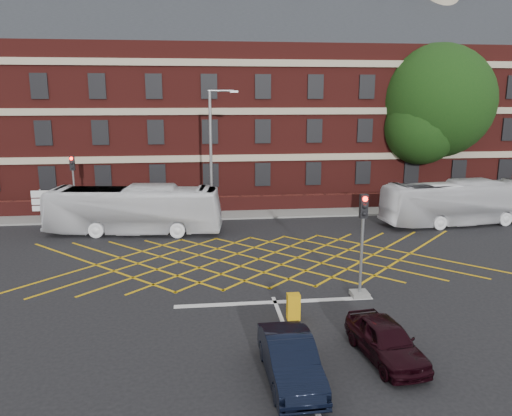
{
  "coord_description": "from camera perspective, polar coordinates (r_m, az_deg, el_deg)",
  "views": [
    {
      "loc": [
        -2.9,
        -21.91,
        7.99
      ],
      "look_at": [
        -0.19,
        1.5,
        2.77
      ],
      "focal_mm": 35.0,
      "sensor_mm": 36.0,
      "label": 1
    }
  ],
  "objects": [
    {
      "name": "stop_line",
      "position": [
        20.27,
        2.2,
        -10.7
      ],
      "size": [
        8.0,
        0.3,
        0.02
      ],
      "primitive_type": "cube",
      "color": "silver",
      "rests_on": "ground"
    },
    {
      "name": "car_maroon",
      "position": [
        16.55,
        14.62,
        -14.4
      ],
      "size": [
        1.9,
        3.77,
        1.23
      ],
      "primitive_type": "imported",
      "rotation": [
        0.0,
        0.0,
        0.13
      ],
      "color": "black",
      "rests_on": "ground"
    },
    {
      "name": "boundary_wall",
      "position": [
        35.81,
        -1.81,
        0.49
      ],
      "size": [
        56.0,
        0.5,
        1.1
      ],
      "primitive_type": "cube",
      "color": "#4E1714",
      "rests_on": "ground"
    },
    {
      "name": "street_lamp",
      "position": [
        32.01,
        -5.0,
        3.25
      ],
      "size": [
        2.25,
        1.0,
        8.47
      ],
      "color": "slate",
      "rests_on": "ground"
    },
    {
      "name": "bus_left",
      "position": [
        30.69,
        -13.77,
        -0.18
      ],
      "size": [
        10.6,
        3.67,
        2.89
      ],
      "primitive_type": "imported",
      "rotation": [
        0.0,
        0.0,
        1.45
      ],
      "color": "white",
      "rests_on": "ground"
    },
    {
      "name": "traffic_light_far",
      "position": [
        35.23,
        -20.02,
        1.55
      ],
      "size": [
        0.7,
        0.7,
        4.27
      ],
      "color": "slate",
      "rests_on": "ground"
    },
    {
      "name": "bus_right",
      "position": [
        34.49,
        22.2,
        0.56
      ],
      "size": [
        10.33,
        3.39,
        2.83
      ],
      "primitive_type": "imported",
      "rotation": [
        0.0,
        0.0,
        1.67
      ],
      "color": "silver",
      "rests_on": "ground"
    },
    {
      "name": "ground",
      "position": [
        23.5,
        0.89,
        -7.39
      ],
      "size": [
        120.0,
        120.0,
        0.0
      ],
      "primitive_type": "plane",
      "color": "black",
      "rests_on": "ground"
    },
    {
      "name": "direction_signs",
      "position": [
        35.26,
        -23.4,
        0.65
      ],
      "size": [
        1.1,
        0.16,
        2.2
      ],
      "color": "gray",
      "rests_on": "ground"
    },
    {
      "name": "far_pavement",
      "position": [
        34.94,
        -1.67,
        -0.63
      ],
      "size": [
        60.0,
        3.0,
        0.12
      ],
      "primitive_type": "cube",
      "color": "slate",
      "rests_on": "ground"
    },
    {
      "name": "deciduous_tree",
      "position": [
        42.72,
        19.83,
        10.58
      ],
      "size": [
        8.94,
        8.94,
        12.19
      ],
      "color": "black",
      "rests_on": "ground"
    },
    {
      "name": "utility_cabinet",
      "position": [
        18.7,
        4.29,
        -11.18
      ],
      "size": [
        0.47,
        0.37,
        0.98
      ],
      "primitive_type": "cube",
      "color": "#D89B0C",
      "rests_on": "ground"
    },
    {
      "name": "centre_line",
      "position": [
        14.62,
        6.34,
        -20.66
      ],
      "size": [
        0.15,
        14.0,
        0.02
      ],
      "primitive_type": "cube",
      "color": "silver",
      "rests_on": "ground"
    },
    {
      "name": "victorian_building",
      "position": [
        44.02,
        -2.56,
        12.28
      ],
      "size": [
        51.0,
        12.17,
        20.4
      ],
      "color": "#541815",
      "rests_on": "ground"
    },
    {
      "name": "car_navy",
      "position": [
        14.98,
        3.95,
        -16.9
      ],
      "size": [
        1.48,
        3.96,
        1.29
      ],
      "primitive_type": "imported",
      "rotation": [
        0.0,
        0.0,
        0.03
      ],
      "color": "black",
      "rests_on": "ground"
    },
    {
      "name": "box_junction_hatching",
      "position": [
        25.37,
        0.3,
        -5.84
      ],
      "size": [
        8.22,
        8.22,
        0.02
      ],
      "primitive_type": "cube",
      "rotation": [
        0.0,
        0.0,
        0.79
      ],
      "color": "#CC990C",
      "rests_on": "ground"
    },
    {
      "name": "traffic_light_near",
      "position": [
        20.66,
        11.96,
        -5.32
      ],
      "size": [
        0.7,
        0.7,
        4.27
      ],
      "color": "slate",
      "rests_on": "ground"
    }
  ]
}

